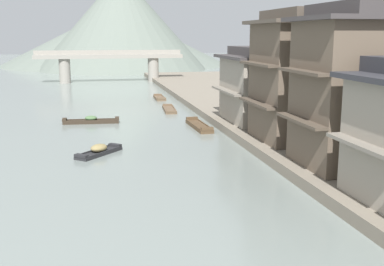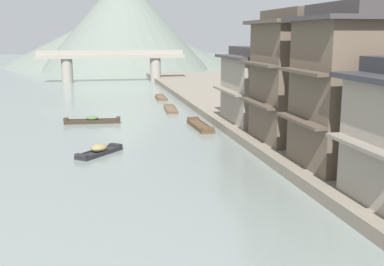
% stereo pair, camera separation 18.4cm
% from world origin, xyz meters
% --- Properties ---
extents(riverbank_right, '(18.00, 110.00, 0.63)m').
position_xyz_m(riverbank_right, '(15.95, 30.00, 0.32)').
color(riverbank_right, slate).
rests_on(riverbank_right, ground).
extents(boat_moored_nearest, '(1.51, 5.09, 0.36)m').
position_xyz_m(boat_moored_nearest, '(4.64, 41.14, 0.12)').
color(boat_moored_nearest, brown).
rests_on(boat_moored_nearest, ground).
extents(boat_moored_second, '(4.99, 1.14, 0.69)m').
position_xyz_m(boat_moored_second, '(-3.38, 35.26, 0.23)').
color(boat_moored_second, '#33281E').
rests_on(boat_moored_second, ground).
extents(boat_moored_third, '(1.20, 4.10, 0.43)m').
position_xyz_m(boat_moored_third, '(4.96, 50.43, 0.15)').
color(boat_moored_third, brown).
rests_on(boat_moored_third, ground).
extents(boat_moored_far, '(3.19, 3.48, 0.70)m').
position_xyz_m(boat_moored_far, '(-2.94, 23.48, 0.25)').
color(boat_moored_far, '#232326').
rests_on(boat_moored_far, ground).
extents(boat_midriver_drifting, '(1.28, 5.46, 0.52)m').
position_xyz_m(boat_midriver_drifting, '(5.55, 31.18, 0.17)').
color(boat_midriver_drifting, brown).
rests_on(boat_midriver_drifting, ground).
extents(house_waterfront_tall, '(5.89, 5.90, 8.74)m').
position_xyz_m(house_waterfront_tall, '(10.24, 15.63, 4.95)').
color(house_waterfront_tall, brown).
rests_on(house_waterfront_tall, riverbank_right).
extents(house_waterfront_narrow, '(5.26, 6.52, 8.74)m').
position_xyz_m(house_waterfront_narrow, '(9.93, 22.52, 4.94)').
color(house_waterfront_narrow, brown).
rests_on(house_waterfront_narrow, riverbank_right).
extents(house_waterfront_far, '(5.19, 7.72, 6.14)m').
position_xyz_m(house_waterfront_far, '(9.90, 29.92, 3.63)').
color(house_waterfront_far, gray).
rests_on(house_waterfront_far, riverbank_right).
extents(stone_bridge, '(24.15, 2.40, 5.25)m').
position_xyz_m(stone_bridge, '(0.00, 73.70, 3.41)').
color(stone_bridge, gray).
rests_on(stone_bridge, ground).
extents(hill_far_west, '(58.67, 58.67, 14.52)m').
position_xyz_m(hill_far_west, '(3.64, 122.49, 7.26)').
color(hill_far_west, slate).
rests_on(hill_far_west, ground).
extents(hill_far_centre, '(37.70, 37.70, 13.97)m').
position_xyz_m(hill_far_centre, '(7.41, 137.93, 6.98)').
color(hill_far_centre, '#5B6B5B').
rests_on(hill_far_centre, ground).
extents(hill_far_east, '(38.50, 38.50, 21.44)m').
position_xyz_m(hill_far_east, '(4.32, 105.46, 10.72)').
color(hill_far_east, slate).
rests_on(hill_far_east, ground).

